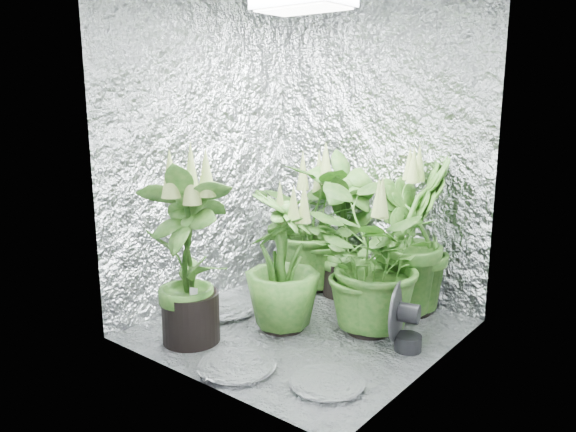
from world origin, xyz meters
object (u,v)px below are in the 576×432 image
Objects in this scene: plant_a at (315,225)px; plant_b at (343,226)px; grow_lamp at (303,1)px; plant_e at (370,262)px; circulation_fan at (403,321)px; plant_c at (413,237)px; plant_d at (282,264)px; plant_f at (188,256)px.

plant_b reaches higher than plant_a.
plant_e is at bearing 33.01° from grow_lamp.
grow_lamp is 1.32× the size of circulation_fan.
grow_lamp is at bearing -120.55° from plant_c.
plant_e is at bearing -96.67° from plant_c.
plant_d is at bearing -68.18° from plant_a.
grow_lamp is at bearing 179.04° from circulation_fan.
plant_a is 0.75m from plant_c.
plant_f is at bearing -126.52° from grow_lamp.
plant_b is 0.62m from plant_e.
grow_lamp is 1.48m from plant_f.
plant_e is 0.91× the size of plant_f.
plant_d is at bearing -123.95° from plant_c.
circulation_fan is (0.21, -0.51, -0.33)m from plant_c.
circulation_fan is (0.68, 0.19, -0.23)m from plant_d.
plant_a is 0.93× the size of plant_b.
plant_f is at bearing -159.82° from circulation_fan.
grow_lamp is at bearing -78.38° from plant_b.
plant_b is (0.24, -0.01, 0.03)m from plant_a.
plant_b is (-0.13, 0.63, -1.34)m from grow_lamp.
plant_d is (-0.47, -0.70, -0.10)m from plant_c.
plant_c is 0.64m from circulation_fan.
circulation_fan is (0.72, -0.50, -0.32)m from plant_b.
grow_lamp is at bearing -146.99° from plant_e.
plant_b is at bearing 137.48° from plant_e.
plant_c is 1.38m from plant_f.
plant_d is 0.50m from plant_e.
plant_f reaches higher than plant_c.
plant_a is 0.76m from plant_d.
plant_f is (-0.01, -1.15, 0.04)m from plant_a.
plant_f is (-0.38, -0.51, -1.33)m from grow_lamp.
plant_d is at bearing -86.92° from plant_b.
plant_a is 0.88× the size of plant_f.
plant_a is (-0.37, 0.64, -1.37)m from grow_lamp.
plant_c is at bearing 59.45° from grow_lamp.
grow_lamp reaches higher than plant_c.
plant_d is (0.04, -0.69, -0.09)m from plant_b.
plant_a is at bearing 138.66° from circulation_fan.
plant_a is at bearing 89.60° from plant_f.
plant_c reaches higher than plant_d.
plant_d is 0.55m from plant_f.
plant_f is at bearing -102.33° from plant_b.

